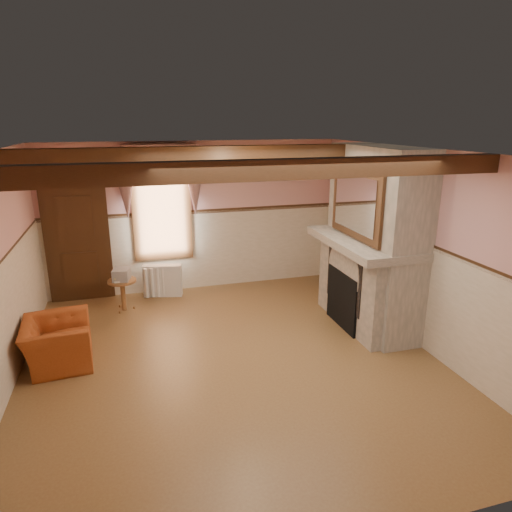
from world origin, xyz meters
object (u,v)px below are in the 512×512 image
object	(u,v)px
radiator	(163,280)
bowl	(360,233)
oil_lamp	(349,222)
mantel_clock	(341,221)
side_table	(123,295)
armchair	(57,343)

from	to	relation	value
radiator	bowl	xyz separation A→B (m)	(2.93, -1.94, 1.16)
radiator	oil_lamp	distance (m)	3.56
oil_lamp	mantel_clock	bearing A→B (deg)	90.00
side_table	oil_lamp	world-z (taller)	oil_lamp
armchair	radiator	xyz separation A→B (m)	(1.57, 2.12, -0.01)
side_table	mantel_clock	size ratio (longest dim) A/B	2.29
bowl	mantel_clock	world-z (taller)	mantel_clock
armchair	bowl	world-z (taller)	bowl
armchair	bowl	size ratio (longest dim) A/B	2.91
armchair	side_table	world-z (taller)	armchair
mantel_clock	armchair	bearing A→B (deg)	-169.54
side_table	oil_lamp	xyz separation A→B (m)	(3.64, -1.11, 1.29)
armchair	side_table	xyz separation A→B (m)	(0.86, 1.64, -0.04)
mantel_clock	oil_lamp	xyz separation A→B (m)	(0.00, -0.30, 0.04)
armchair	side_table	size ratio (longest dim) A/B	1.74
armchair	mantel_clock	bearing A→B (deg)	-84.03
bowl	oil_lamp	world-z (taller)	oil_lamp
armchair	mantel_clock	world-z (taller)	mantel_clock
armchair	bowl	bearing A→B (deg)	-92.13
armchair	mantel_clock	distance (m)	4.73
bowl	mantel_clock	bearing A→B (deg)	90.00
radiator	bowl	size ratio (longest dim) A/B	2.13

